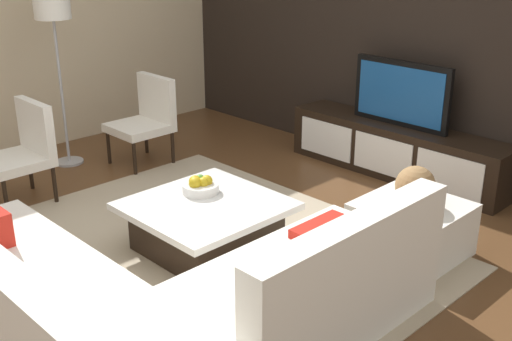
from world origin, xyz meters
TOP-DOWN VIEW (x-y plane):
  - ground_plane at (0.00, 0.00)m, footprint 14.00×14.00m
  - feature_wall_back at (0.00, 2.70)m, footprint 6.40×0.12m
  - side_wall_left at (-3.20, 0.20)m, footprint 0.12×5.20m
  - area_rug at (-0.10, 0.00)m, footprint 3.31×2.76m
  - media_console at (-0.00, 2.40)m, footprint 2.24×0.46m
  - television at (0.00, 2.40)m, footprint 1.01×0.06m
  - sectional_couch at (0.54, -0.86)m, footprint 2.51×2.42m
  - coffee_table at (-0.10, 0.10)m, footprint 1.01×1.04m
  - accent_chair_near at (-1.91, -0.40)m, footprint 0.53×0.51m
  - floor_lamp at (-2.50, 0.30)m, footprint 0.34×0.34m
  - ottoman at (0.99, 1.12)m, footprint 0.70×0.70m
  - fruit_bowl at (-0.28, 0.20)m, footprint 0.28×0.28m
  - accent_chair_far at (-1.97, 0.91)m, footprint 0.54×0.54m
  - decorative_ball at (0.99, 1.12)m, footprint 0.29×0.29m

SIDE VIEW (x-z plane):
  - ground_plane at x=0.00m, z-range 0.00..0.00m
  - area_rug at x=-0.10m, z-range 0.00..0.01m
  - ottoman at x=0.99m, z-range 0.00..0.40m
  - coffee_table at x=-0.10m, z-range 0.01..0.39m
  - media_console at x=0.00m, z-range 0.00..0.50m
  - sectional_couch at x=0.54m, z-range -0.13..0.68m
  - fruit_bowl at x=-0.28m, z-range 0.37..0.50m
  - accent_chair_far at x=-1.97m, z-range 0.05..0.92m
  - accent_chair_near at x=-1.91m, z-range 0.05..0.92m
  - decorative_ball at x=0.99m, z-range 0.40..0.69m
  - television at x=0.00m, z-range 0.50..1.11m
  - feature_wall_back at x=0.00m, z-range 0.00..2.80m
  - side_wall_left at x=-3.20m, z-range 0.00..2.80m
  - floor_lamp at x=-2.50m, z-range 0.62..2.39m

